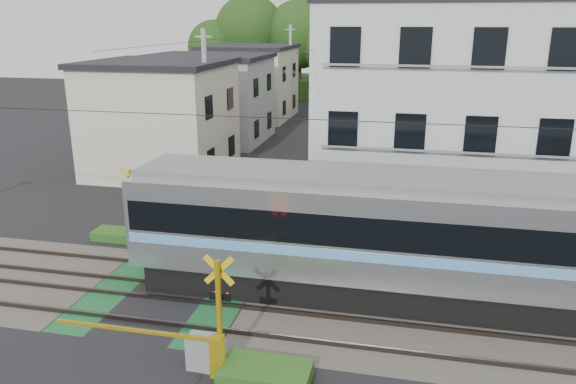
% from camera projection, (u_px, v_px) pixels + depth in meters
% --- Properties ---
extents(ground, '(120.00, 120.00, 0.00)m').
position_uv_depth(ground, '(170.00, 293.00, 18.10)').
color(ground, black).
extents(track_bed, '(120.00, 120.00, 0.14)m').
position_uv_depth(track_bed, '(170.00, 292.00, 18.09)').
color(track_bed, '#47423A').
rests_on(track_bed, ground).
extents(crossing_signal_near, '(4.74, 0.65, 3.09)m').
position_uv_depth(crossing_signal_near, '(204.00, 344.00, 13.95)').
color(crossing_signal_near, yellow).
rests_on(crossing_signal_near, ground).
extents(crossing_signal_far, '(4.74, 0.65, 3.09)m').
position_uv_depth(crossing_signal_far, '(145.00, 227.00, 21.84)').
color(crossing_signal_far, yellow).
rests_on(crossing_signal_far, ground).
extents(apartment_block, '(10.20, 8.36, 9.30)m').
position_uv_depth(apartment_block, '(441.00, 112.00, 23.83)').
color(apartment_block, silver).
rests_on(apartment_block, ground).
extents(houses_row, '(22.07, 31.35, 6.80)m').
position_uv_depth(houses_row, '(315.00, 93.00, 41.27)').
color(houses_row, beige).
rests_on(houses_row, ground).
extents(tree_hill, '(40.00, 12.50, 11.32)m').
position_uv_depth(tree_hill, '(352.00, 48.00, 61.47)').
color(tree_hill, '#234416').
rests_on(tree_hill, ground).
extents(catenary, '(60.00, 5.04, 7.00)m').
position_uv_depth(catenary, '(360.00, 196.00, 15.80)').
color(catenary, '#2D2D33').
rests_on(catenary, ground).
extents(utility_poles, '(7.90, 42.00, 8.00)m').
position_uv_depth(utility_poles, '(290.00, 85.00, 38.58)').
color(utility_poles, '#A5A5A0').
rests_on(utility_poles, ground).
extents(pedestrian, '(0.75, 0.62, 1.75)m').
position_uv_depth(pedestrian, '(322.00, 126.00, 41.60)').
color(pedestrian, black).
rests_on(pedestrian, ground).
extents(weed_patches, '(10.25, 8.80, 0.40)m').
position_uv_depth(weed_patches, '(220.00, 294.00, 17.60)').
color(weed_patches, '#2D5E1E').
rests_on(weed_patches, ground).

